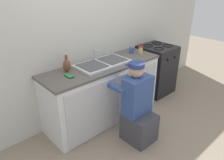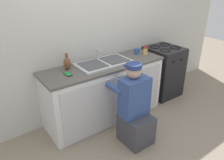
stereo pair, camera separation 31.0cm
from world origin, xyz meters
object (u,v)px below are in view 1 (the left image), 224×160
object	(u,v)px
sink_double_basin	(103,63)
vase_decorative	(67,65)
plumber_person	(138,110)
condiment_jar	(141,50)
stove_range	(156,69)
cell_phone	(69,76)
coffee_mug	(132,50)

from	to	relation	value
sink_double_basin	vase_decorative	bearing A→B (deg)	166.35
plumber_person	condiment_jar	distance (m)	1.14
sink_double_basin	stove_range	xyz separation A→B (m)	(1.31, -0.00, -0.46)
plumber_person	condiment_jar	xyz separation A→B (m)	(0.78, 0.66, 0.50)
sink_double_basin	condiment_jar	distance (m)	0.79
stove_range	vase_decorative	bearing A→B (deg)	176.02
sink_double_basin	plumber_person	world-z (taller)	plumber_person
cell_phone	vase_decorative	xyz separation A→B (m)	(0.08, 0.16, 0.08)
sink_double_basin	condiment_jar	size ratio (longest dim) A/B	6.25
condiment_jar	vase_decorative	xyz separation A→B (m)	(-1.30, 0.17, 0.03)
plumber_person	vase_decorative	size ratio (longest dim) A/B	4.80
sink_double_basin	plumber_person	xyz separation A→B (m)	(0.01, -0.70, -0.46)
cell_phone	vase_decorative	distance (m)	0.20
plumber_person	coffee_mug	bearing A→B (deg)	48.35
coffee_mug	cell_phone	bearing A→B (deg)	-175.22
cell_phone	condiment_jar	distance (m)	1.38
sink_double_basin	plumber_person	distance (m)	0.84
stove_range	coffee_mug	size ratio (longest dim) A/B	7.36
sink_double_basin	stove_range	world-z (taller)	sink_double_basin
plumber_person	cell_phone	distance (m)	1.00
stove_range	vase_decorative	world-z (taller)	vase_decorative
condiment_jar	cell_phone	bearing A→B (deg)	179.86
cell_phone	vase_decorative	world-z (taller)	vase_decorative
stove_range	coffee_mug	world-z (taller)	coffee_mug
sink_double_basin	plumber_person	bearing A→B (deg)	-89.56
stove_range	cell_phone	size ratio (longest dim) A/B	6.63
plumber_person	condiment_jar	bearing A→B (deg)	40.30
coffee_mug	vase_decorative	distance (m)	1.21
stove_range	condiment_jar	bearing A→B (deg)	-175.65
coffee_mug	vase_decorative	world-z (taller)	vase_decorative
vase_decorative	plumber_person	bearing A→B (deg)	-57.86
stove_range	sink_double_basin	bearing A→B (deg)	179.90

